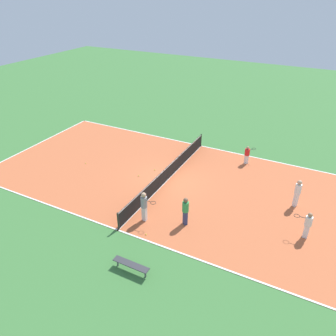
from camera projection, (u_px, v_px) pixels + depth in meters
ground_plane at (168, 180)px, 22.23m from camera, size 80.00×80.00×0.00m
court_surface at (168, 179)px, 22.22m from camera, size 11.90×24.46×0.02m
tennis_net at (168, 172)px, 21.95m from camera, size 11.70×0.10×1.07m
bench at (131, 265)px, 14.98m from camera, size 0.36×1.81×0.45m
player_far_green at (185, 209)px, 17.63m from camera, size 0.51×0.51×1.71m
player_far_white at (308, 224)px, 16.73m from camera, size 0.37×0.94×1.56m
player_coach_red at (247, 154)px, 23.81m from camera, size 0.96×0.79×1.37m
player_baseline_gray at (144, 205)px, 17.87m from camera, size 0.38×0.95×1.84m
player_near_white at (298, 191)px, 19.08m from camera, size 0.49×0.49×1.77m
tennis_ball_right_alley at (139, 176)px, 22.54m from camera, size 0.07×0.07×0.07m
tennis_ball_left_sideline at (155, 170)px, 23.26m from camera, size 0.07×0.07×0.07m
tennis_ball_near_net at (86, 163)px, 24.10m from camera, size 0.07×0.07×0.07m
tennis_ball_far_baseline at (146, 234)px, 17.29m from camera, size 0.07×0.07×0.07m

